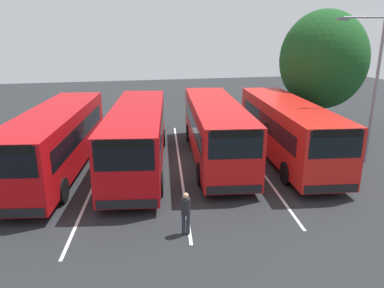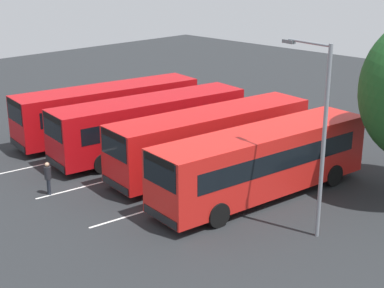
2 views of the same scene
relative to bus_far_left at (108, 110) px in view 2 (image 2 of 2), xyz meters
name	(u,v)px [view 2 (image 2 of 2)]	position (x,y,z in m)	size (l,w,h in m)	color
ground_plane	(175,163)	(0.30, 6.22, -1.77)	(74.62, 74.62, 0.00)	#232628
bus_far_left	(108,110)	(0.00, 0.00, 0.00)	(11.71, 4.40, 3.18)	#B70C11
bus_center_left	(150,123)	(0.16, 4.04, 0.00)	(11.71, 4.32, 3.18)	#B70C11
bus_center_right	(212,138)	(-0.25, 8.35, 0.00)	(11.69, 4.07, 3.18)	red
bus_far_right	(262,160)	(0.54, 12.27, 0.00)	(11.68, 3.96, 3.18)	red
pedestrian	(48,176)	(7.39, 5.10, -0.84)	(0.39, 0.39, 1.59)	#232833
street_lamp	(320,128)	(2.03, 16.10, 2.66)	(0.60, 2.49, 7.67)	gray
lane_stripe_outer_left	(126,146)	(0.30, 2.03, -1.76)	(15.82, 0.12, 0.01)	silver
lane_stripe_inner_left	(175,163)	(0.30, 6.22, -1.76)	(15.82, 0.12, 0.01)	silver
lane_stripe_inner_right	(234,184)	(0.30, 10.42, -1.76)	(15.82, 0.12, 0.01)	silver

